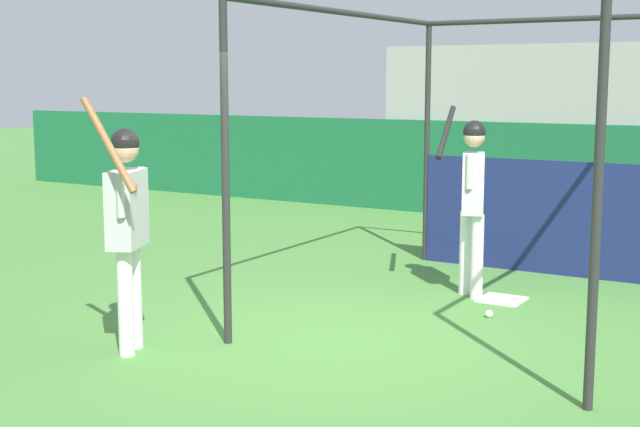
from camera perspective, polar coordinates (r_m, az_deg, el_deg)
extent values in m
plane|color=#477F38|center=(7.97, 1.25, -8.01)|extent=(60.00, 60.00, 0.00)
cube|color=#196038|center=(14.58, 15.61, 2.43)|extent=(24.00, 0.12, 1.58)
cube|color=#9E9E99|center=(15.75, 16.91, 5.10)|extent=(6.50, 2.40, 2.83)
cube|color=navy|center=(15.76, 7.42, 6.19)|extent=(0.45, 0.40, 0.10)
cube|color=navy|center=(15.92, 7.69, 7.04)|extent=(0.45, 0.06, 0.40)
cube|color=navy|center=(15.55, 9.29, 6.12)|extent=(0.45, 0.40, 0.10)
cube|color=navy|center=(15.71, 9.55, 6.97)|extent=(0.45, 0.06, 0.40)
cube|color=navy|center=(15.36, 11.21, 6.04)|extent=(0.45, 0.40, 0.10)
cube|color=navy|center=(15.52, 11.46, 6.90)|extent=(0.45, 0.06, 0.40)
cube|color=navy|center=(15.19, 13.18, 5.95)|extent=(0.45, 0.40, 0.10)
cube|color=navy|center=(15.35, 13.41, 6.82)|extent=(0.45, 0.06, 0.40)
cube|color=navy|center=(15.03, 15.18, 5.85)|extent=(0.45, 0.40, 0.10)
cube|color=navy|center=(15.20, 15.40, 6.73)|extent=(0.45, 0.06, 0.40)
cube|color=navy|center=(14.89, 17.23, 5.74)|extent=(0.45, 0.40, 0.10)
cube|color=navy|center=(15.06, 17.43, 6.64)|extent=(0.45, 0.06, 0.40)
cube|color=navy|center=(14.78, 19.31, 5.62)|extent=(0.45, 0.40, 0.10)
cube|color=navy|center=(14.94, 19.49, 6.53)|extent=(0.45, 0.06, 0.40)
cube|color=navy|center=(16.49, 8.56, 7.66)|extent=(0.45, 0.40, 0.10)
cube|color=navy|center=(16.65, 8.81, 8.45)|extent=(0.45, 0.06, 0.40)
cube|color=navy|center=(16.29, 10.36, 7.61)|extent=(0.45, 0.40, 0.10)
cube|color=navy|center=(16.46, 10.61, 8.41)|extent=(0.45, 0.06, 0.40)
cube|color=navy|center=(16.11, 12.21, 7.54)|extent=(0.45, 0.40, 0.10)
cube|color=navy|center=(16.28, 12.44, 8.35)|extent=(0.45, 0.06, 0.40)
cube|color=navy|center=(15.94, 14.10, 7.47)|extent=(0.45, 0.40, 0.10)
cube|color=navy|center=(16.11, 14.32, 8.29)|extent=(0.45, 0.06, 0.40)
cube|color=navy|center=(15.79, 16.03, 7.39)|extent=(0.45, 0.40, 0.10)
cube|color=navy|center=(15.96, 16.23, 8.21)|extent=(0.45, 0.06, 0.40)
cube|color=navy|center=(15.66, 17.99, 7.29)|extent=(0.45, 0.40, 0.10)
cube|color=navy|center=(15.83, 18.17, 8.13)|extent=(0.45, 0.06, 0.40)
cube|color=navy|center=(17.23, 9.60, 9.00)|extent=(0.45, 0.40, 0.10)
cube|color=navy|center=(17.40, 9.84, 9.75)|extent=(0.45, 0.06, 0.40)
cube|color=navy|center=(17.04, 11.35, 8.96)|extent=(0.45, 0.40, 0.10)
cube|color=navy|center=(17.21, 11.57, 9.72)|extent=(0.45, 0.06, 0.40)
cube|color=navy|center=(16.87, 13.13, 8.91)|extent=(0.45, 0.40, 0.10)
cube|color=navy|center=(17.04, 13.34, 9.67)|extent=(0.45, 0.06, 0.40)
cube|color=navy|center=(16.71, 14.95, 8.85)|extent=(0.45, 0.40, 0.10)
cube|color=navy|center=(16.88, 15.15, 9.62)|extent=(0.45, 0.06, 0.40)
cube|color=navy|center=(16.57, 16.80, 8.78)|extent=(0.45, 0.40, 0.10)
cube|color=navy|center=(16.74, 16.99, 9.55)|extent=(0.45, 0.06, 0.40)
cube|color=navy|center=(16.44, 18.68, 8.70)|extent=(0.45, 0.40, 0.10)
cube|color=navy|center=(16.62, 18.85, 9.48)|extent=(0.45, 0.06, 0.40)
cylinder|color=#282828|center=(7.60, -6.07, 2.48)|extent=(0.07, 0.07, 2.95)
cylinder|color=#282828|center=(6.27, 17.33, 0.84)|extent=(0.07, 0.07, 2.95)
cylinder|color=#282828|center=(11.23, 6.86, 4.44)|extent=(0.07, 0.07, 2.95)
cylinder|color=#282828|center=(9.34, 1.68, 12.72)|extent=(0.06, 4.20, 0.06)
cylinder|color=#282828|center=(10.69, 14.80, 11.92)|extent=(3.10, 0.06, 0.06)
cube|color=navy|center=(10.77, 14.30, -0.24)|extent=(3.03, 0.03, 1.34)
cube|color=white|center=(9.49, 11.57, -5.41)|extent=(0.44, 0.44, 0.02)
cylinder|color=white|center=(9.42, 10.02, -2.75)|extent=(0.17, 0.17, 0.89)
cylinder|color=white|center=(9.61, 9.30, -2.51)|extent=(0.17, 0.17, 0.89)
cube|color=#B7B7B7|center=(9.40, 9.77, 1.92)|extent=(0.36, 0.48, 0.63)
sphere|color=tan|center=(9.36, 9.85, 4.88)|extent=(0.22, 0.22, 0.22)
sphere|color=black|center=(9.35, 9.86, 5.19)|extent=(0.23, 0.23, 0.23)
cylinder|color=#B7B7B7|center=(9.16, 9.54, 2.65)|extent=(0.09, 0.09, 0.35)
cylinder|color=#B7B7B7|center=(9.61, 9.56, 2.92)|extent=(0.09, 0.09, 0.35)
cylinder|color=black|center=(9.61, 8.07, 5.18)|extent=(0.20, 0.74, 0.55)
sphere|color=black|center=(9.57, 10.12, 3.62)|extent=(0.08, 0.08, 0.08)
cylinder|color=white|center=(7.76, -11.81, -5.21)|extent=(0.17, 0.17, 0.90)
cylinder|color=white|center=(7.56, -12.34, -5.60)|extent=(0.17, 0.17, 0.90)
cube|color=#B7B7B7|center=(7.51, -12.26, 0.31)|extent=(0.40, 0.54, 0.64)
sphere|color=tan|center=(7.46, -12.38, 4.05)|extent=(0.23, 0.23, 0.23)
sphere|color=black|center=(7.45, -12.39, 4.44)|extent=(0.24, 0.24, 0.24)
cylinder|color=#B7B7B7|center=(7.72, -11.40, 1.64)|extent=(0.09, 0.09, 0.35)
cylinder|color=#B7B7B7|center=(7.24, -12.64, 1.14)|extent=(0.09, 0.09, 0.35)
cylinder|color=brown|center=(7.10, -13.38, 4.28)|extent=(0.54, 0.07, 0.74)
sphere|color=brown|center=(7.31, -11.93, 1.68)|extent=(0.08, 0.08, 0.08)
sphere|color=white|center=(8.78, 10.77, -6.34)|extent=(0.07, 0.07, 0.07)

